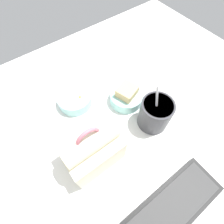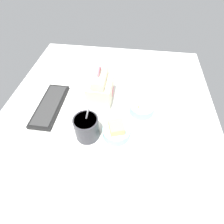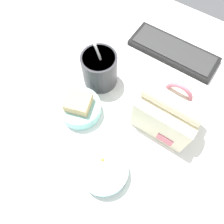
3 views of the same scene
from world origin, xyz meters
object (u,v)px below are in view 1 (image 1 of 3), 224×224
lunch_bag (92,149)px  soup_cup (155,113)px  bento_bowl_sandwich (126,97)px  bento_bowl_snacks (75,99)px  keyboard (172,207)px

lunch_bag → soup_cup: 24.44cm
lunch_bag → bento_bowl_sandwich: 25.61cm
soup_cup → bento_bowl_snacks: (18.03, -23.81, -3.50)cm
keyboard → bento_bowl_snacks: bento_bowl_snacks is taller
keyboard → soup_cup: bearing=-121.8°
soup_cup → bento_bowl_snacks: soup_cup is taller
lunch_bag → bento_bowl_sandwich: (-22.55, -11.10, -4.90)cm
lunch_bag → bento_bowl_sandwich: size_ratio=1.61×
bento_bowl_sandwich → bento_bowl_snacks: bento_bowl_sandwich is taller
lunch_bag → bento_bowl_snacks: 23.55cm
keyboard → bento_bowl_sandwich: 38.63cm
lunch_bag → soup_cup: size_ratio=1.06×
bento_bowl_snacks → soup_cup: bearing=127.1°
soup_cup → bento_bowl_sandwich: bearing=-82.2°
bento_bowl_sandwich → lunch_bag: bearing=26.2°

